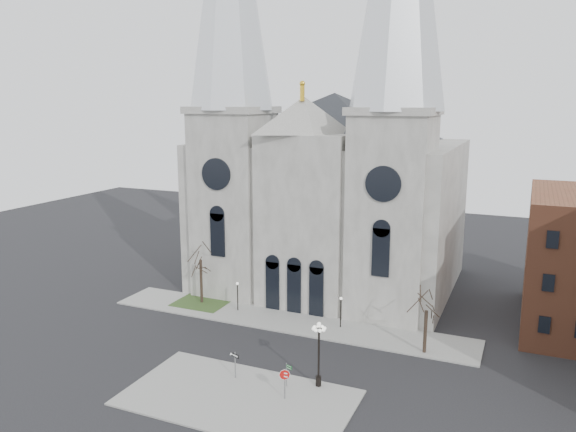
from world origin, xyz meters
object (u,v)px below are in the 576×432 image
at_px(globe_lamp, 319,346).
at_px(one_way_sign, 235,361).
at_px(stop_sign, 285,378).
at_px(street_name_sign, 287,373).

height_order(globe_lamp, one_way_sign, globe_lamp).
bearing_deg(globe_lamp, one_way_sign, -167.62).
xyz_separation_m(stop_sign, globe_lamp, (1.71, 2.95, 1.70)).
bearing_deg(street_name_sign, one_way_sign, -157.89).
height_order(stop_sign, street_name_sign, stop_sign).
distance_m(stop_sign, globe_lamp, 3.81).
bearing_deg(one_way_sign, stop_sign, 4.34).
bearing_deg(one_way_sign, street_name_sign, 24.31).
xyz_separation_m(stop_sign, one_way_sign, (-5.18, 1.43, -0.22)).
bearing_deg(street_name_sign, globe_lamp, 44.38).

